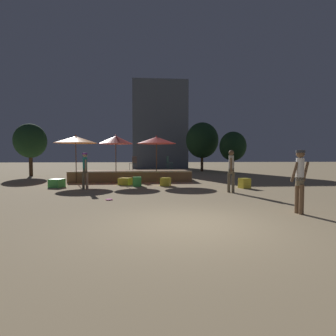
{
  "coord_description": "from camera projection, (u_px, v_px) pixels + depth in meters",
  "views": [
    {
      "loc": [
        -1.09,
        -6.02,
        1.62
      ],
      "look_at": [
        0.0,
        6.86,
        1.01
      ],
      "focal_mm": 28.0,
      "sensor_mm": 36.0,
      "label": 1
    }
  ],
  "objects": [
    {
      "name": "background_tree_1",
      "position": [
        202.0,
        140.0,
        27.09
      ],
      "size": [
        3.34,
        3.34,
        5.06
      ],
      "color": "#3D2B1C",
      "rests_on": "ground"
    },
    {
      "name": "person_1",
      "position": [
        85.0,
        168.0,
        12.73
      ],
      "size": [
        0.3,
        0.5,
        1.77
      ],
      "rotation": [
        0.0,
        0.0,
        3.56
      ],
      "color": "tan",
      "rests_on": "ground"
    },
    {
      "name": "frisbee_disc",
      "position": [
        109.0,
        199.0,
        9.57
      ],
      "size": [
        0.25,
        0.25,
        0.03
      ],
      "color": "#E54C99",
      "rests_on": "ground"
    },
    {
      "name": "cube_seat_1",
      "position": [
        244.0,
        183.0,
        13.06
      ],
      "size": [
        0.56,
        0.56,
        0.5
      ],
      "rotation": [
        0.0,
        0.0,
        0.28
      ],
      "color": "yellow",
      "rests_on": "ground"
    },
    {
      "name": "bistro_chair_1",
      "position": [
        169.0,
        161.0,
        17.96
      ],
      "size": [
        0.46,
        0.46,
        0.9
      ],
      "rotation": [
        0.0,
        0.0,
        1.12
      ],
      "color": "#1E4C47",
      "rests_on": "wooden_deck"
    },
    {
      "name": "bistro_chair_0",
      "position": [
        134.0,
        162.0,
        16.94
      ],
      "size": [
        0.48,
        0.48,
        0.9
      ],
      "rotation": [
        0.0,
        0.0,
        3.88
      ],
      "color": "#47474C",
      "rests_on": "wooden_deck"
    },
    {
      "name": "patio_umbrella_0",
      "position": [
        156.0,
        140.0,
        15.98
      ],
      "size": [
        2.41,
        2.41,
        2.85
      ],
      "color": "brown",
      "rests_on": "ground"
    },
    {
      "name": "background_tree_0",
      "position": [
        30.0,
        141.0,
        20.71
      ],
      "size": [
        2.46,
        2.46,
        4.16
      ],
      "color": "#3D2B1C",
      "rests_on": "ground"
    },
    {
      "name": "patio_umbrella_1",
      "position": [
        116.0,
        140.0,
        15.69
      ],
      "size": [
        2.08,
        2.08,
        2.9
      ],
      "color": "brown",
      "rests_on": "ground"
    },
    {
      "name": "cube_seat_3",
      "position": [
        166.0,
        182.0,
        14.06
      ],
      "size": [
        0.63,
        0.63,
        0.44
      ],
      "rotation": [
        0.0,
        0.0,
        -0.35
      ],
      "color": "yellow",
      "rests_on": "ground"
    },
    {
      "name": "person_0",
      "position": [
        231.0,
        169.0,
        11.5
      ],
      "size": [
        0.3,
        0.48,
        1.87
      ],
      "rotation": [
        0.0,
        0.0,
        5.96
      ],
      "color": "#72664C",
      "rests_on": "ground"
    },
    {
      "name": "patio_umbrella_2",
      "position": [
        76.0,
        140.0,
        15.46
      ],
      "size": [
        2.47,
        2.47,
        2.85
      ],
      "color": "brown",
      "rests_on": "ground"
    },
    {
      "name": "ground_plane",
      "position": [
        193.0,
        224.0,
        6.16
      ],
      "size": [
        120.0,
        120.0,
        0.0
      ],
      "primitive_type": "plane",
      "color": "tan"
    },
    {
      "name": "cube_seat_2",
      "position": [
        125.0,
        181.0,
        14.6
      ],
      "size": [
        0.8,
        0.8,
        0.39
      ],
      "rotation": [
        0.0,
        0.0,
        -0.35
      ],
      "color": "yellow",
      "rests_on": "ground"
    },
    {
      "name": "person_2",
      "position": [
        300.0,
        177.0,
        7.27
      ],
      "size": [
        0.58,
        0.3,
        1.78
      ],
      "rotation": [
        0.0,
        0.0,
        1.69
      ],
      "color": "brown",
      "rests_on": "ground"
    },
    {
      "name": "background_tree_2",
      "position": [
        233.0,
        146.0,
        24.13
      ],
      "size": [
        2.45,
        2.45,
        3.85
      ],
      "color": "#3D2B1C",
      "rests_on": "ground"
    },
    {
      "name": "wooden_deck",
      "position": [
        132.0,
        176.0,
        17.38
      ],
      "size": [
        7.52,
        3.12,
        0.68
      ],
      "color": "olive",
      "rests_on": "ground"
    },
    {
      "name": "distant_building",
      "position": [
        160.0,
        125.0,
        33.66
      ],
      "size": [
        6.9,
        3.04,
        11.06
      ],
      "color": "#4C5666",
      "rests_on": "ground"
    },
    {
      "name": "cube_seat_0",
      "position": [
        57.0,
        183.0,
        13.42
      ],
      "size": [
        0.78,
        0.78,
        0.43
      ],
      "rotation": [
        0.0,
        0.0,
        -0.36
      ],
      "color": "#4CC651",
      "rests_on": "ground"
    },
    {
      "name": "cube_seat_4",
      "position": [
        137.0,
        182.0,
        13.91
      ],
      "size": [
        0.47,
        0.47,
        0.49
      ],
      "rotation": [
        0.0,
        0.0,
        0.05
      ],
      "color": "#4CC651",
      "rests_on": "ground"
    }
  ]
}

